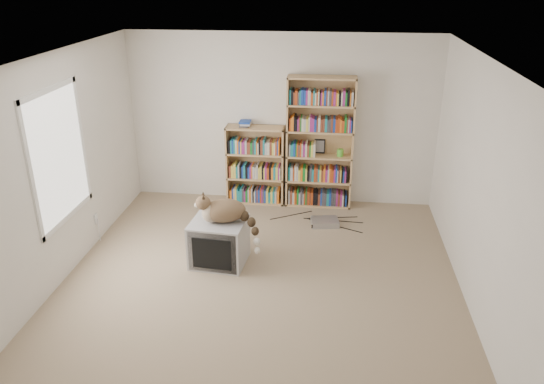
# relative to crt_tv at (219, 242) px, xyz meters

# --- Properties ---
(floor) EXTENTS (4.50, 5.00, 0.01)m
(floor) POSITION_rel_crt_tv_xyz_m (0.55, -0.50, -0.27)
(floor) COLOR tan
(floor) RESTS_ON ground
(wall_back) EXTENTS (4.50, 0.02, 2.50)m
(wall_back) POSITION_rel_crt_tv_xyz_m (0.55, 2.00, 0.98)
(wall_back) COLOR silver
(wall_back) RESTS_ON floor
(wall_front) EXTENTS (4.50, 0.02, 2.50)m
(wall_front) POSITION_rel_crt_tv_xyz_m (0.55, -3.00, 0.98)
(wall_front) COLOR silver
(wall_front) RESTS_ON floor
(wall_left) EXTENTS (0.02, 5.00, 2.50)m
(wall_left) POSITION_rel_crt_tv_xyz_m (-1.70, -0.50, 0.98)
(wall_left) COLOR silver
(wall_left) RESTS_ON floor
(wall_right) EXTENTS (0.02, 5.00, 2.50)m
(wall_right) POSITION_rel_crt_tv_xyz_m (2.80, -0.50, 0.98)
(wall_right) COLOR silver
(wall_right) RESTS_ON floor
(ceiling) EXTENTS (4.50, 5.00, 0.02)m
(ceiling) POSITION_rel_crt_tv_xyz_m (0.55, -0.50, 2.23)
(ceiling) COLOR white
(ceiling) RESTS_ON wall_back
(window) EXTENTS (0.02, 1.22, 1.52)m
(window) POSITION_rel_crt_tv_xyz_m (-1.69, -0.30, 1.13)
(window) COLOR white
(window) RESTS_ON wall_left
(crt_tv) EXTENTS (0.68, 0.63, 0.55)m
(crt_tv) POSITION_rel_crt_tv_xyz_m (0.00, 0.00, 0.00)
(crt_tv) COLOR #ADADAF
(crt_tv) RESTS_ON floor
(cat) EXTENTS (0.81, 0.53, 0.60)m
(cat) POSITION_rel_crt_tv_xyz_m (0.14, -0.03, 0.38)
(cat) COLOR #372316
(cat) RESTS_ON crt_tv
(bookcase_tall) EXTENTS (0.96, 0.30, 1.92)m
(bookcase_tall) POSITION_rel_crt_tv_xyz_m (1.13, 1.86, 0.64)
(bookcase_tall) COLOR tan
(bookcase_tall) RESTS_ON floor
(bookcase_short) EXTENTS (0.86, 0.30, 1.18)m
(bookcase_short) POSITION_rel_crt_tv_xyz_m (0.18, 1.86, 0.26)
(bookcase_short) COLOR tan
(bookcase_short) RESTS_ON floor
(book_stack) EXTENTS (0.18, 0.24, 0.08)m
(book_stack) POSITION_rel_crt_tv_xyz_m (0.04, 1.87, 0.94)
(book_stack) COLOR #A83C16
(book_stack) RESTS_ON bookcase_short
(green_mug) EXTENTS (0.09, 0.09, 0.10)m
(green_mug) POSITION_rel_crt_tv_xyz_m (1.43, 1.84, 0.56)
(green_mug) COLOR #57B935
(green_mug) RESTS_ON bookcase_tall
(framed_print) EXTENTS (0.16, 0.05, 0.21)m
(framed_print) POSITION_rel_crt_tv_xyz_m (1.13, 1.94, 0.62)
(framed_print) COLOR black
(framed_print) RESTS_ON bookcase_tall
(dvd_player) EXTENTS (0.41, 0.32, 0.09)m
(dvd_player) POSITION_rel_crt_tv_xyz_m (1.25, 1.14, -0.23)
(dvd_player) COLOR #9E9EA3
(dvd_player) RESTS_ON floor
(wall_outlet) EXTENTS (0.01, 0.08, 0.13)m
(wall_outlet) POSITION_rel_crt_tv_xyz_m (-1.69, 0.34, 0.05)
(wall_outlet) COLOR silver
(wall_outlet) RESTS_ON wall_left
(floor_cables) EXTENTS (1.20, 0.70, 0.01)m
(floor_cables) POSITION_rel_crt_tv_xyz_m (0.89, 1.12, -0.27)
(floor_cables) COLOR black
(floor_cables) RESTS_ON floor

